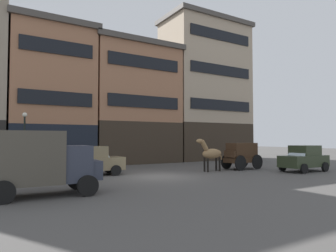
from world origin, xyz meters
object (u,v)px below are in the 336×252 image
Objects in this scene: sedan_light at (93,161)px; pedestrian_officer at (106,157)px; streetlamp_curbside at (24,133)px; delivery_truck_near at (41,161)px; draft_horse at (211,153)px; sedan_dark at (304,158)px; cargo_wagon at (241,154)px.

pedestrian_officer is (1.74, 2.51, 0.07)m from sedan_light.
sedan_light reaches higher than pedestrian_officer.
streetlamp_curbside is at bearing 132.05° from sedan_light.
streetlamp_curbside reaches higher than delivery_truck_near.
pedestrian_officer is 5.78m from streetlamp_curbside.
sedan_light is 2.13× the size of pedestrian_officer.
sedan_light is at bearing -124.73° from pedestrian_officer.
draft_horse is at bearing -37.25° from pedestrian_officer.
streetlamp_curbside is (0.34, 9.66, 1.25)m from delivery_truck_near.
pedestrian_officer is at bearing 145.50° from sedan_dark.
pedestrian_officer is at bearing 142.75° from draft_horse.
draft_horse is 0.57× the size of streetlamp_curbside.
draft_horse is at bearing -28.07° from streetlamp_curbside.
sedan_dark is at bearing -29.16° from streetlamp_curbside.
draft_horse is 0.53× the size of delivery_truck_near.
delivery_truck_near is (-14.68, -3.58, 0.28)m from cargo_wagon.
cargo_wagon is 10.96m from sedan_light.
pedestrian_officer is (-9.01, 4.61, -0.17)m from cargo_wagon.
cargo_wagon reaches higher than sedan_dark.
cargo_wagon reaches higher than sedan_light.
streetlamp_curbside reaches higher than draft_horse.
pedestrian_officer is at bearing 152.92° from cargo_wagon.
sedan_light is (-7.80, 2.10, -0.36)m from draft_horse.
delivery_truck_near is 17.35m from sedan_dark.
cargo_wagon is at bearing 127.92° from sedan_dark.
sedan_dark is (5.61, -3.41, -0.36)m from draft_horse.
cargo_wagon is 0.77× the size of sedan_light.
delivery_truck_near is at bearing -166.28° from cargo_wagon.
sedan_dark is at bearing -22.32° from sedan_light.
draft_horse is at bearing 16.98° from delivery_truck_near.
sedan_light is 5.64m from streetlamp_curbside.
draft_horse reaches higher than sedan_dark.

